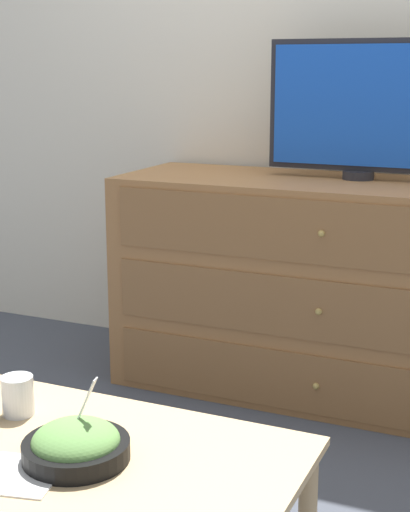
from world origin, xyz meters
The scene contains 8 objects.
ground_plane centered at (0.00, 0.00, 0.00)m, with size 12.00×12.00×0.00m, color #474C56.
wall_back centered at (0.00, 0.03, 1.30)m, with size 12.00×0.05×2.60m.
dresser centered at (0.11, -0.31, 0.41)m, with size 1.69×0.58×0.83m.
tv centered at (0.14, -0.23, 1.09)m, with size 0.69×0.12×0.51m.
coffee_table centered at (-0.12, -1.79, 0.36)m, with size 1.03×0.58×0.41m.
takeout_bowl centered at (-0.08, -1.82, 0.45)m, with size 0.23×0.23×0.18m.
drink_cup centered at (-0.34, -1.69, 0.46)m, with size 0.08×0.08×0.10m.
napkin centered at (-0.15, -1.93, 0.42)m, with size 0.20×0.20×0.00m.
Camera 1 is at (0.79, -3.12, 1.24)m, focal length 55.00 mm.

